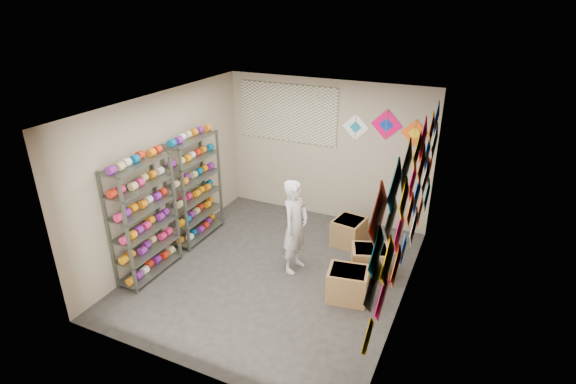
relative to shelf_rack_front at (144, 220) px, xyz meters
The scene contains 12 objects.
ground 2.19m from the shelf_rack_front, 25.53° to the left, with size 4.50×4.50×0.00m, color #2C2A27.
room_walls 2.09m from the shelf_rack_front, 25.53° to the left, with size 4.50×4.50×4.50m.
shelf_rack_front is the anchor object (origin of this frame).
shelf_rack_back 1.30m from the shelf_rack_front, 90.00° to the left, with size 0.40×1.10×1.90m, color #4C5147.
string_spools 0.66m from the shelf_rack_front, 90.00° to the left, with size 0.12×2.36×0.12m.
kite_wall_display 3.92m from the shelf_rack_front, 12.58° to the left, with size 0.06×4.31×2.06m.
back_wall_kites 4.32m from the shelf_rack_front, 47.19° to the left, with size 1.55×0.02×0.64m.
poster 3.40m from the shelf_rack_front, 72.35° to the left, with size 2.00×0.01×1.10m, color #5950AD.
shopkeeper 2.31m from the shelf_rack_front, 27.89° to the left, with size 0.43×0.60×1.54m, color silver.
carton_a 3.20m from the shelf_rack_front, 12.79° to the left, with size 0.57×0.48×0.48m, color olive.
carton_b 3.55m from the shelf_rack_front, 24.23° to the left, with size 0.57×0.47×0.47m, color olive.
carton_c 3.46m from the shelf_rack_front, 40.51° to the left, with size 0.49×0.54×0.47m, color olive.
Camera 1 is at (2.74, -5.41, 4.11)m, focal length 28.00 mm.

